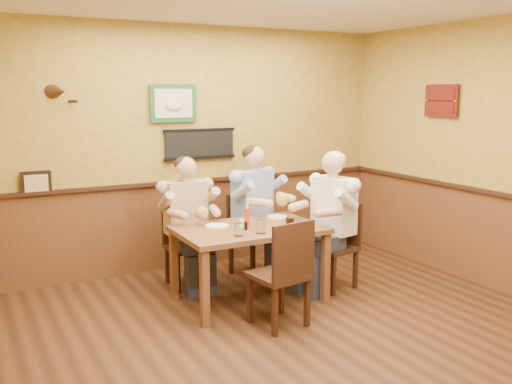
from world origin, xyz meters
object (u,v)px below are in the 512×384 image
dining_table (249,236)px  chair_back_left (187,246)px  diner_blue_polo (253,218)px  water_glass_mid (261,226)px  diner_white_elder (333,228)px  cola_tumbler (290,223)px  water_glass_left (238,230)px  salt_shaker (242,225)px  chair_back_right (253,235)px  chair_right_end (333,246)px  chair_near_side (278,272)px  diner_tan_shirt (186,229)px  pepper_shaker (246,226)px  hot_sauce_bottle (247,216)px

dining_table → chair_back_left: chair_back_left is taller
diner_blue_polo → water_glass_mid: bearing=-131.2°
diner_white_elder → cola_tumbler: (-0.62, -0.14, 0.15)m
water_glass_left → salt_shaker: bearing=56.0°
chair_back_right → chair_right_end: bearing=-74.3°
chair_near_side → water_glass_mid: size_ratio=7.22×
chair_right_end → water_glass_left: (-1.19, -0.18, 0.35)m
chair_right_end → chair_near_side: size_ratio=0.94×
dining_table → chair_right_end: (0.95, -0.08, -0.20)m
water_glass_left → diner_blue_polo: bearing=56.1°
chair_back_right → diner_tan_shirt: size_ratio=0.74×
chair_near_side → pepper_shaker: bearing=-95.1°
dining_table → water_glass_mid: (-0.02, -0.27, 0.16)m
hot_sauce_bottle → salt_shaker: 0.15m
chair_near_side → water_glass_mid: chair_near_side is taller
chair_right_end → diner_tan_shirt: diner_tan_shirt is taller
chair_back_left → pepper_shaker: (0.30, -0.80, 0.35)m
dining_table → cola_tumbler: bearing=-34.1°
cola_tumbler → hot_sauce_bottle: size_ratio=0.52×
dining_table → salt_shaker: size_ratio=14.44×
chair_right_end → chair_near_side: 1.15m
chair_back_left → diner_blue_polo: diner_blue_polo is taller
diner_white_elder → pepper_shaker: size_ratio=16.49×
dining_table → chair_back_left: bearing=118.2°
chair_back_left → dining_table: bearing=-62.2°
diner_tan_shirt → chair_back_left: bearing=-90.3°
cola_tumbler → water_glass_left: bearing=-176.2°
cola_tumbler → hot_sauce_bottle: bearing=142.5°
chair_back_right → hot_sauce_bottle: hot_sauce_bottle is taller
chair_near_side → salt_shaker: chair_near_side is taller
water_glass_left → chair_back_left: bearing=97.9°
chair_back_left → hot_sauce_bottle: 0.88m
salt_shaker → diner_tan_shirt: bearing=109.2°
chair_right_end → hot_sauce_bottle: size_ratio=4.49×
diner_blue_polo → water_glass_left: 1.20m
dining_table → chair_near_side: size_ratio=1.45×
water_glass_left → chair_right_end: bearing=8.7°
cola_tumbler → salt_shaker: bearing=160.1°
dining_table → pepper_shaker: pepper_shaker is taller
chair_back_left → water_glass_left: bearing=-82.4°
diner_blue_polo → diner_white_elder: (0.53, -0.80, -0.01)m
chair_back_right → cola_tumbler: 1.01m
chair_right_end → chair_near_side: chair_near_side is taller
chair_back_left → water_glass_mid: water_glass_mid is taller
diner_white_elder → hot_sauce_bottle: size_ratio=6.42×
diner_white_elder → chair_back_right: bearing=-159.0°
water_glass_mid → chair_back_left: bearing=110.3°
cola_tumbler → salt_shaker: 0.47m
diner_white_elder → water_glass_mid: size_ratio=9.72×
water_glass_left → pepper_shaker: water_glass_left is taller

